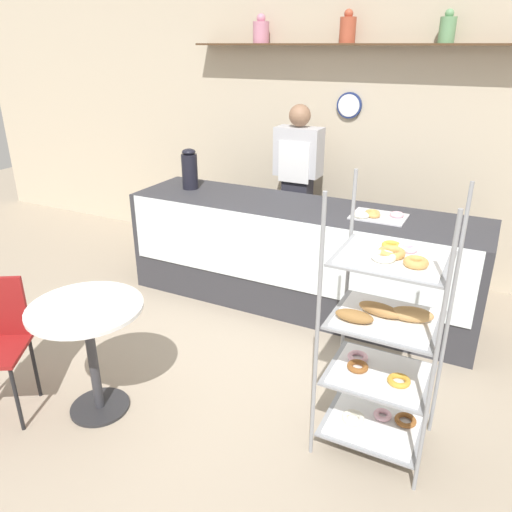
{
  "coord_description": "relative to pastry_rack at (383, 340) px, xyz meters",
  "views": [
    {
      "loc": [
        1.49,
        -2.49,
        2.19
      ],
      "look_at": [
        0.0,
        0.45,
        0.78
      ],
      "focal_mm": 35.0,
      "sensor_mm": 36.0,
      "label": 1
    }
  ],
  "objects": [
    {
      "name": "person_worker",
      "position": [
        -1.36,
        2.04,
        0.21
      ],
      "size": [
        0.44,
        0.23,
        1.68
      ],
      "color": "#282833",
      "rests_on": "ground_plane"
    },
    {
      "name": "back_wall",
      "position": [
        -1.06,
        2.51,
        0.66
      ],
      "size": [
        10.0,
        0.3,
        2.7
      ],
      "color": "beige",
      "rests_on": "ground_plane"
    },
    {
      "name": "donut_tray_counter",
      "position": [
        -0.42,
        1.41,
        0.23
      ],
      "size": [
        0.42,
        0.31,
        0.04
      ],
      "color": "silver",
      "rests_on": "display_counter"
    },
    {
      "name": "pastry_rack",
      "position": [
        0.0,
        0.0,
        0.0
      ],
      "size": [
        0.61,
        0.52,
        1.56
      ],
      "color": "gray",
      "rests_on": "ground_plane"
    },
    {
      "name": "cafe_table",
      "position": [
        -1.66,
        -0.51,
        -0.14
      ],
      "size": [
        0.68,
        0.68,
        0.76
      ],
      "color": "#262628",
      "rests_on": "ground_plane"
    },
    {
      "name": "ground_plane",
      "position": [
        -1.06,
        0.11,
        -0.71
      ],
      "size": [
        14.0,
        14.0,
        0.0
      ],
      "primitive_type": "plane",
      "color": "gray"
    },
    {
      "name": "display_counter",
      "position": [
        -1.06,
        1.41,
        -0.25
      ],
      "size": [
        3.07,
        0.77,
        0.92
      ],
      "color": "#333338",
      "rests_on": "ground_plane"
    },
    {
      "name": "coffee_carafe",
      "position": [
        -2.21,
        1.46,
        0.4
      ],
      "size": [
        0.15,
        0.15,
        0.38
      ],
      "color": "black",
      "rests_on": "display_counter"
    }
  ]
}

